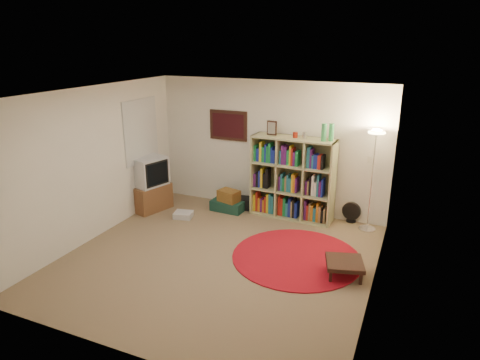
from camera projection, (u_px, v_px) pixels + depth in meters
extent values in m
cube|color=#82694C|center=(219.00, 259.00, 6.54)|extent=(4.50, 4.50, 0.02)
cube|color=white|center=(216.00, 93.00, 5.75)|extent=(4.50, 4.50, 0.02)
cube|color=white|center=(270.00, 147.00, 8.12)|extent=(4.50, 0.02, 2.50)
cube|color=white|center=(115.00, 248.00, 4.18)|extent=(4.50, 0.02, 2.50)
cube|color=white|center=(93.00, 164.00, 7.00)|extent=(0.02, 4.50, 2.50)
cube|color=white|center=(381.00, 204.00, 5.30)|extent=(0.02, 4.50, 2.50)
cube|color=black|center=(228.00, 125.00, 8.30)|extent=(0.78, 0.04, 0.58)
cube|color=#440D15|center=(228.00, 126.00, 8.28)|extent=(0.66, 0.01, 0.46)
cube|color=white|center=(141.00, 131.00, 8.03)|extent=(0.03, 1.00, 1.20)
cube|color=beige|center=(370.00, 160.00, 7.42)|extent=(0.08, 0.01, 0.12)
cube|color=tan|center=(291.00, 216.00, 8.07)|extent=(1.55, 0.51, 0.03)
cube|color=tan|center=(294.00, 138.00, 7.61)|extent=(1.55, 0.51, 0.03)
cube|color=tan|center=(255.00, 173.00, 8.15)|extent=(0.05, 0.44, 1.53)
cube|color=tan|center=(333.00, 184.00, 7.53)|extent=(0.05, 0.44, 1.53)
cube|color=tan|center=(296.00, 175.00, 8.02)|extent=(1.53, 0.10, 1.53)
cube|color=tan|center=(279.00, 176.00, 7.95)|extent=(0.05, 0.42, 1.46)
cube|color=tan|center=(306.00, 180.00, 7.73)|extent=(0.05, 0.42, 1.46)
cube|color=tan|center=(292.00, 191.00, 7.92)|extent=(1.48, 0.49, 0.03)
cube|color=tan|center=(293.00, 165.00, 7.76)|extent=(1.48, 0.49, 0.03)
cube|color=yellow|center=(256.00, 201.00, 8.28)|extent=(0.06, 0.18, 0.33)
cube|color=#AF2519|center=(258.00, 200.00, 8.25)|extent=(0.05, 0.18, 0.39)
cube|color=#C87219|center=(260.00, 204.00, 8.25)|extent=(0.05, 0.18, 0.27)
cube|color=#511964|center=(263.00, 204.00, 8.23)|extent=(0.05, 0.18, 0.26)
cube|color=#C87219|center=(265.00, 205.00, 8.21)|extent=(0.04, 0.18, 0.24)
cube|color=#AF2519|center=(267.00, 204.00, 8.18)|extent=(0.04, 0.18, 0.33)
cube|color=yellow|center=(269.00, 203.00, 8.16)|extent=(0.05, 0.18, 0.38)
cube|color=teal|center=(271.00, 203.00, 8.13)|extent=(0.05, 0.18, 0.39)
cube|color=teal|center=(273.00, 204.00, 8.12)|extent=(0.05, 0.18, 0.36)
cube|color=#511964|center=(256.00, 179.00, 8.13)|extent=(0.06, 0.18, 0.25)
cube|color=black|center=(259.00, 179.00, 8.11)|extent=(0.05, 0.18, 0.27)
cube|color=#192796|center=(261.00, 178.00, 8.08)|extent=(0.05, 0.18, 0.32)
cube|color=yellow|center=(263.00, 177.00, 8.06)|extent=(0.05, 0.18, 0.37)
cube|color=black|center=(265.00, 180.00, 8.05)|extent=(0.06, 0.18, 0.28)
cube|color=black|center=(268.00, 178.00, 8.01)|extent=(0.06, 0.18, 0.38)
cube|color=#197D3A|center=(256.00, 153.00, 7.97)|extent=(0.06, 0.18, 0.30)
cube|color=#192796|center=(259.00, 155.00, 7.96)|extent=(0.06, 0.18, 0.25)
cube|color=yellow|center=(262.00, 152.00, 7.91)|extent=(0.05, 0.18, 0.38)
cube|color=#197D3A|center=(265.00, 154.00, 7.90)|extent=(0.06, 0.18, 0.29)
cube|color=#192796|center=(267.00, 153.00, 7.88)|extent=(0.04, 0.18, 0.35)
cube|color=#197D3A|center=(268.00, 154.00, 7.87)|extent=(0.04, 0.18, 0.31)
cube|color=#197D3A|center=(271.00, 153.00, 7.84)|extent=(0.06, 0.18, 0.37)
cube|color=#192796|center=(273.00, 155.00, 7.83)|extent=(0.04, 0.18, 0.30)
cube|color=#192796|center=(275.00, 156.00, 7.82)|extent=(0.06, 0.18, 0.26)
cube|color=#AF2519|center=(280.00, 205.00, 8.06)|extent=(0.05, 0.18, 0.37)
cube|color=#AF2519|center=(283.00, 206.00, 8.04)|extent=(0.05, 0.18, 0.34)
cube|color=#197D3A|center=(285.00, 206.00, 8.02)|extent=(0.06, 0.18, 0.35)
cube|color=teal|center=(288.00, 209.00, 8.01)|extent=(0.05, 0.18, 0.26)
cube|color=#192796|center=(290.00, 207.00, 7.97)|extent=(0.06, 0.18, 0.35)
cube|color=olive|center=(293.00, 208.00, 7.96)|extent=(0.04, 0.18, 0.31)
cube|color=black|center=(295.00, 208.00, 7.94)|extent=(0.05, 0.18, 0.35)
cube|color=#192796|center=(297.00, 210.00, 7.93)|extent=(0.06, 0.18, 0.30)
cube|color=#511964|center=(281.00, 183.00, 7.92)|extent=(0.04, 0.18, 0.26)
cube|color=teal|center=(283.00, 182.00, 7.90)|extent=(0.04, 0.18, 0.32)
cube|color=#197D3A|center=(285.00, 184.00, 7.89)|extent=(0.05, 0.18, 0.25)
cube|color=olive|center=(287.00, 183.00, 7.87)|extent=(0.04, 0.18, 0.29)
cube|color=teal|center=(289.00, 182.00, 7.85)|extent=(0.04, 0.18, 0.32)
cube|color=teal|center=(291.00, 184.00, 7.84)|extent=(0.06, 0.18, 0.26)
cube|color=yellow|center=(293.00, 182.00, 7.81)|extent=(0.04, 0.18, 0.34)
cube|color=#C87219|center=(295.00, 183.00, 7.79)|extent=(0.04, 0.18, 0.34)
cube|color=#511964|center=(297.00, 185.00, 7.79)|extent=(0.04, 0.18, 0.28)
cube|color=teal|center=(282.00, 157.00, 7.77)|extent=(0.04, 0.18, 0.26)
cube|color=#511964|center=(284.00, 155.00, 7.73)|extent=(0.05, 0.18, 0.36)
cube|color=#511964|center=(286.00, 155.00, 7.71)|extent=(0.06, 0.18, 0.34)
cube|color=#197D3A|center=(289.00, 157.00, 7.70)|extent=(0.05, 0.18, 0.29)
cube|color=yellow|center=(291.00, 155.00, 7.67)|extent=(0.04, 0.18, 0.37)
cube|color=#AF2519|center=(293.00, 157.00, 7.66)|extent=(0.04, 0.18, 0.33)
cube|color=#511964|center=(295.00, 159.00, 7.66)|extent=(0.05, 0.18, 0.26)
cube|color=#197D3A|center=(298.00, 158.00, 7.63)|extent=(0.06, 0.18, 0.28)
cube|color=#511964|center=(306.00, 209.00, 7.84)|extent=(0.05, 0.18, 0.37)
cube|color=#AF2519|center=(308.00, 212.00, 7.84)|extent=(0.05, 0.18, 0.29)
cube|color=olive|center=(310.00, 211.00, 7.82)|extent=(0.04, 0.18, 0.33)
cube|color=#C87219|center=(313.00, 212.00, 7.80)|extent=(0.06, 0.18, 0.30)
cube|color=teal|center=(315.00, 214.00, 7.79)|extent=(0.06, 0.18, 0.26)
cube|color=#C87219|center=(318.00, 212.00, 7.75)|extent=(0.05, 0.18, 0.36)
cube|color=olive|center=(321.00, 213.00, 7.74)|extent=(0.05, 0.18, 0.31)
cube|color=black|center=(323.00, 216.00, 7.73)|extent=(0.05, 0.18, 0.24)
cube|color=olive|center=(325.00, 215.00, 7.71)|extent=(0.04, 0.18, 0.28)
cube|color=#511964|center=(307.00, 187.00, 7.71)|extent=(0.04, 0.18, 0.25)
cube|color=olive|center=(309.00, 187.00, 7.69)|extent=(0.04, 0.18, 0.25)
cube|color=black|center=(311.00, 185.00, 7.66)|extent=(0.05, 0.18, 0.35)
cube|color=silver|center=(314.00, 185.00, 7.64)|extent=(0.05, 0.18, 0.38)
cube|color=silver|center=(316.00, 188.00, 7.64)|extent=(0.05, 0.18, 0.25)
cube|color=teal|center=(319.00, 185.00, 7.60)|extent=(0.04, 0.18, 0.39)
cube|color=#511964|center=(321.00, 188.00, 7.60)|extent=(0.05, 0.18, 0.28)
cube|color=#192796|center=(323.00, 187.00, 7.58)|extent=(0.04, 0.18, 0.32)
cube|color=teal|center=(309.00, 157.00, 7.53)|extent=(0.06, 0.18, 0.38)
cube|color=#511964|center=(312.00, 158.00, 7.51)|extent=(0.04, 0.18, 0.35)
cube|color=teal|center=(314.00, 162.00, 7.52)|extent=(0.04, 0.18, 0.24)
cube|color=#192796|center=(316.00, 161.00, 7.50)|extent=(0.04, 0.18, 0.26)
cube|color=#192796|center=(318.00, 162.00, 7.49)|extent=(0.04, 0.18, 0.25)
cube|color=#AF2519|center=(320.00, 162.00, 7.47)|extent=(0.06, 0.18, 0.26)
cube|color=black|center=(323.00, 162.00, 7.44)|extent=(0.05, 0.18, 0.26)
cube|color=black|center=(272.00, 128.00, 7.76)|extent=(0.19, 0.03, 0.26)
cube|color=gray|center=(272.00, 128.00, 7.75)|extent=(0.14, 0.02, 0.21)
cylinder|color=#A2200F|center=(295.00, 135.00, 7.58)|extent=(0.09, 0.09, 0.10)
cylinder|color=silver|center=(305.00, 135.00, 7.50)|extent=(0.08, 0.08, 0.12)
cylinder|color=#3DA05A|center=(324.00, 132.00, 7.29)|extent=(0.09, 0.09, 0.31)
cylinder|color=#3DA05A|center=(331.00, 132.00, 7.31)|extent=(0.09, 0.09, 0.31)
cylinder|color=silver|center=(367.00, 229.00, 7.53)|extent=(0.37, 0.37, 0.03)
cylinder|color=silver|center=(372.00, 183.00, 7.26)|extent=(0.03, 0.03, 1.68)
cone|color=silver|center=(377.00, 133.00, 6.99)|extent=(0.44, 0.44, 0.13)
cylinder|color=#FFD88C|center=(377.00, 133.00, 6.99)|extent=(0.36, 0.36, 0.02)
cylinder|color=black|center=(351.00, 221.00, 7.86)|extent=(0.20, 0.20, 0.03)
cylinder|color=black|center=(351.00, 217.00, 7.84)|extent=(0.04, 0.04, 0.14)
cylinder|color=black|center=(351.00, 211.00, 7.79)|extent=(0.34, 0.12, 0.34)
cube|color=brown|center=(151.00, 197.00, 8.38)|extent=(0.69, 0.84, 0.50)
cube|color=silver|center=(149.00, 171.00, 8.21)|extent=(0.66, 0.73, 0.55)
cube|color=black|center=(157.00, 174.00, 8.06)|extent=(0.17, 0.51, 0.46)
cube|color=black|center=(158.00, 174.00, 8.05)|extent=(0.15, 0.45, 0.40)
cube|color=silver|center=(183.00, 215.00, 8.03)|extent=(0.38, 0.34, 0.11)
cube|color=#14382D|center=(228.00, 205.00, 8.38)|extent=(0.65, 0.44, 0.20)
cube|color=brown|center=(229.00, 196.00, 8.26)|extent=(0.45, 0.37, 0.22)
cube|color=black|center=(248.00, 203.00, 8.44)|extent=(0.36, 0.31, 0.23)
cylinder|color=white|center=(262.00, 204.00, 8.34)|extent=(0.14, 0.14, 0.26)
cylinder|color=maroon|center=(296.00, 257.00, 6.57)|extent=(1.98, 1.98, 0.02)
cube|color=black|center=(345.00, 263.00, 6.01)|extent=(0.63, 0.63, 0.06)
cube|color=black|center=(331.00, 276.00, 5.88)|extent=(0.05, 0.05, 0.18)
cube|color=black|center=(361.00, 278.00, 5.83)|extent=(0.05, 0.05, 0.18)
cube|color=black|center=(329.00, 262.00, 6.26)|extent=(0.05, 0.05, 0.18)
cube|color=black|center=(357.00, 264.00, 6.21)|extent=(0.05, 0.05, 0.18)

